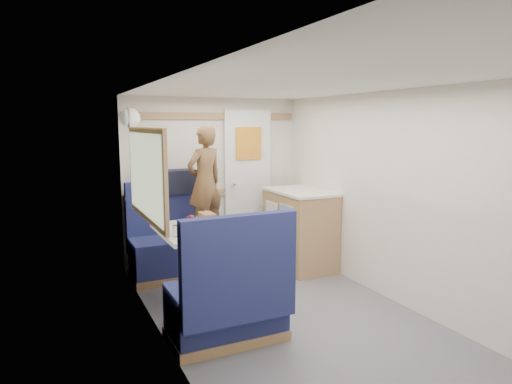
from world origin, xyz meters
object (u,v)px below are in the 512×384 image
dinette_table (194,245)px  tumbler_left (176,231)px  galley_counter (299,228)px  cheese_block (214,229)px  bench_far (171,250)px  duffel_bag (172,182)px  person (205,182)px  pepper_grinder (187,222)px  bread_loaf (207,218)px  tumbler_right (194,221)px  bench_near (229,305)px  wine_glass (191,220)px  beer_glass (213,220)px  salt_grinder (187,226)px  orange_fruit (207,224)px  dome_light (130,118)px  tray (216,232)px

dinette_table → tumbler_left: bearing=-136.7°
galley_counter → cheese_block: (-1.34, -0.76, 0.29)m
bench_far → duffel_bag: size_ratio=1.91×
person → pepper_grinder: (-0.38, -0.56, -0.30)m
galley_counter → bread_loaf: size_ratio=4.07×
cheese_block → tumbler_right: 0.30m
bench_near → wine_glass: 0.90m
galley_counter → pepper_grinder: galley_counter is taller
tumbler_left → tumbler_right: size_ratio=0.86×
tumbler_right → beer_glass: 0.21m
bench_far → pepper_grinder: bearing=-92.1°
pepper_grinder → salt_grinder: 0.17m
duffel_bag → cheese_block: size_ratio=5.99×
dinette_table → bench_far: bearing=90.0°
dinette_table → beer_glass: bearing=20.6°
salt_grinder → orange_fruit: bearing=-3.4°
galley_counter → bench_near: bearing=-136.1°
dinette_table → salt_grinder: 0.21m
bench_far → salt_grinder: (-0.07, -0.90, 0.46)m
bench_near → galley_counter: bearing=43.9°
tumbler_left → pepper_grinder: bearing=59.6°
salt_grinder → bread_loaf: size_ratio=0.36×
duffel_bag → bench_far: bearing=-116.1°
beer_glass → person: bearing=78.3°
beer_glass → bench_far: bearing=106.1°
beer_glass → orange_fruit: bearing=-130.0°
salt_grinder → person: bearing=59.8°
dome_light → beer_glass: 1.39m
dome_light → galley_counter: dome_light is taller
bread_loaf → dinette_table: bearing=-133.1°
pepper_grinder → bread_loaf: (0.24, 0.10, 0.00)m
cheese_block → tumbler_right: (-0.10, 0.28, 0.02)m
galley_counter → beer_glass: galley_counter is taller
bench_far → orange_fruit: bench_far is taller
pepper_grinder → person: bearing=56.2°
bench_near → dome_light: dome_light is taller
person → tumbler_left: (-0.58, -0.90, -0.29)m
pepper_grinder → galley_counter: bearing=15.8°
tray → salt_grinder: size_ratio=4.09×
bench_near → wine_glass: (-0.07, 0.72, 0.54)m
bench_near → duffel_bag: size_ratio=1.91×
tumbler_right → bench_near: bearing=-91.3°
tumbler_left → bread_loaf: (0.44, 0.44, -0.00)m
galley_counter → bread_loaf: bearing=-165.6°
bench_far → cheese_block: size_ratio=11.43×
beer_glass → wine_glass: bearing=-141.8°
dome_light → pepper_grinder: (0.36, -0.72, -0.98)m
dome_light → person: dome_light is taller
cheese_block → beer_glass: bearing=71.4°
orange_fruit → dome_light: bearing=119.1°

